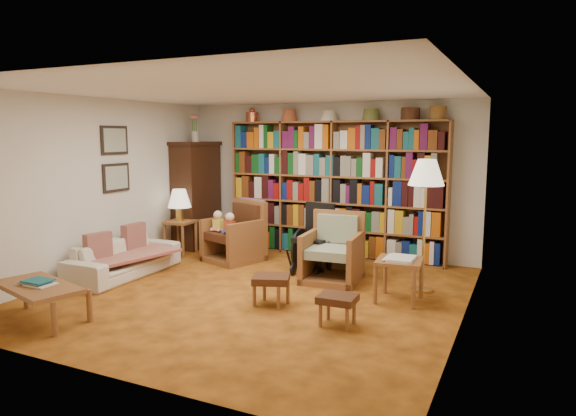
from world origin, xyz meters
The scene contains 23 objects.
floor centered at (0.00, 0.00, 0.00)m, with size 5.00×5.00×0.00m, color #BD671D.
ceiling centered at (0.00, 0.00, 2.50)m, with size 5.00×5.00×0.00m, color white.
wall_back centered at (0.00, 2.50, 1.25)m, with size 5.00×5.00×0.00m, color silver.
wall_front centered at (0.00, -2.50, 1.25)m, with size 5.00×5.00×0.00m, color silver.
wall_left centered at (-2.50, 0.00, 1.25)m, with size 5.00×5.00×0.00m, color silver.
wall_right centered at (2.50, 0.00, 1.25)m, with size 5.00×5.00×0.00m, color silver.
bookshelf centered at (0.20, 2.33, 1.17)m, with size 3.60×0.30×2.42m.
curio_cabinet centered at (-2.25, 2.00, 0.95)m, with size 0.50×0.95×2.40m.
framed_pictures centered at (-2.48, 0.30, 1.62)m, with size 0.03×0.52×0.97m.
sofa centered at (-2.05, -0.06, 0.25)m, with size 0.68×1.74×0.51m, color beige.
sofa_throw centered at (-2.00, -0.06, 0.30)m, with size 0.74×1.38×0.04m, color #BFAF8B.
cushion_left centered at (-2.18, 0.29, 0.45)m, with size 0.13×0.40×0.40m, color maroon.
cushion_right centered at (-2.18, -0.41, 0.45)m, with size 0.12×0.38×0.38m, color maroon.
side_table_lamp centered at (-2.15, 1.37, 0.43)m, with size 0.47×0.47×0.56m.
table_lamp centered at (-2.15, 1.37, 0.92)m, with size 0.39×0.39×0.53m.
armchair_leather centered at (-1.09, 1.43, 0.39)m, with size 1.00×1.00×0.96m.
armchair_sage centered at (0.70, 1.03, 0.35)m, with size 0.80×0.82×0.92m.
wheelchair centered at (0.30, 1.34, 0.45)m, with size 0.57×0.79×0.99m.
floor_lamp centered at (1.91, 0.99, 1.45)m, with size 0.44×0.44×1.68m.
side_table_papers centered at (1.73, 0.46, 0.43)m, with size 0.57×0.57×0.54m.
footstool_a centered at (0.41, -0.32, 0.29)m, with size 0.51×0.48×0.35m.
footstool_b centered at (1.33, -0.61, 0.27)m, with size 0.39×0.34×0.33m.
coffee_table centered at (-1.58, -1.85, 0.36)m, with size 1.18×0.81×0.46m.
Camera 1 is at (3.06, -5.48, 1.97)m, focal length 32.00 mm.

